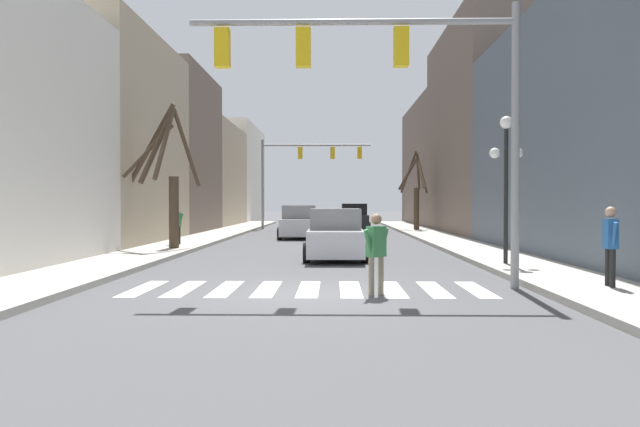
{
  "coord_description": "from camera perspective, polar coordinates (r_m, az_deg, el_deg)",
  "views": [
    {
      "loc": [
        0.52,
        -12.76,
        1.87
      ],
      "look_at": [
        -0.25,
        24.19,
        1.23
      ],
      "focal_mm": 35.0,
      "sensor_mm": 36.0,
      "label": 1
    }
  ],
  "objects": [
    {
      "name": "traffic_signal_far",
      "position": [
        44.3,
        -1.57,
        4.72
      ],
      "size": [
        7.75,
        0.28,
        6.35
      ],
      "color": "gray",
      "rests_on": "ground_plane"
    },
    {
      "name": "traffic_signal_near",
      "position": [
        13.93,
        6.66,
        12.36
      ],
      "size": [
        7.17,
        0.28,
        6.19
      ],
      "color": "gray",
      "rests_on": "ground_plane"
    },
    {
      "name": "car_parked_left_near",
      "position": [
        32.67,
        -1.89,
        -0.88
      ],
      "size": [
        2.08,
        4.18,
        1.73
      ],
      "rotation": [
        0.0,
        0.0,
        -1.57
      ],
      "color": "silver",
      "rests_on": "ground_plane"
    },
    {
      "name": "street_tree_left_mid",
      "position": [
        24.2,
        -13.84,
        3.37
      ],
      "size": [
        2.67,
        2.93,
        5.5
      ],
      "color": "#473828",
      "rests_on": "sidewalk_left"
    },
    {
      "name": "pedestrian_waiting_at_curb",
      "position": [
        26.36,
        -13.0,
        -0.77
      ],
      "size": [
        0.53,
        0.53,
        1.56
      ],
      "rotation": [
        0.0,
        0.0,
        0.79
      ],
      "color": "black",
      "rests_on": "sidewalk_left"
    },
    {
      "name": "car_parked_right_far",
      "position": [
        20.77,
        1.43,
        -2.01
      ],
      "size": [
        2.02,
        4.72,
        1.67
      ],
      "rotation": [
        0.0,
        0.0,
        1.57
      ],
      "color": "silver",
      "rests_on": "ground_plane"
    },
    {
      "name": "crosswalk_stripes",
      "position": [
        13.56,
        -1.04,
        -6.91
      ],
      "size": [
        7.65,
        2.6,
        0.01
      ],
      "color": "white",
      "rests_on": "ground_plane"
    },
    {
      "name": "building_row_left",
      "position": [
        40.27,
        -14.19,
        4.62
      ],
      "size": [
        6.0,
        62.75,
        9.78
      ],
      "color": "beige",
      "rests_on": "ground_plane"
    },
    {
      "name": "street_tree_right_near",
      "position": [
        40.71,
        8.76,
        2.08
      ],
      "size": [
        2.02,
        3.42,
        5.1
      ],
      "color": "#473828",
      "rests_on": "sidewalk_right"
    },
    {
      "name": "pedestrian_on_right_sidewalk",
      "position": [
        12.56,
        5.16,
        -3.08
      ],
      "size": [
        0.57,
        0.55,
        1.65
      ],
      "rotation": [
        0.0,
        0.0,
        0.77
      ],
      "color": "#7A705B",
      "rests_on": "ground_plane"
    },
    {
      "name": "sidewalk_right",
      "position": [
        13.98,
        24.08,
        -6.46
      ],
      "size": [
        2.39,
        90.0,
        0.15
      ],
      "color": "#ADA89E",
      "rests_on": "ground_plane"
    },
    {
      "name": "sidewalk_left",
      "position": [
        14.41,
        -25.56,
        -6.25
      ],
      "size": [
        2.39,
        90.0,
        0.15
      ],
      "color": "#ADA89E",
      "rests_on": "ground_plane"
    },
    {
      "name": "ground_plane",
      "position": [
        12.91,
        -1.15,
        -7.32
      ],
      "size": [
        240.0,
        240.0,
        0.0
      ],
      "primitive_type": "plane",
      "color": "#4C4C4F"
    },
    {
      "name": "pedestrian_on_left_sidewalk",
      "position": [
        14.07,
        25.02,
        -2.15
      ],
      "size": [
        0.25,
        0.71,
        1.64
      ],
      "rotation": [
        0.0,
        0.0,
        1.47
      ],
      "color": "black",
      "rests_on": "sidewalk_right"
    },
    {
      "name": "building_row_right",
      "position": [
        34.17,
        17.63,
        7.04
      ],
      "size": [
        6.0,
        52.76,
        12.25
      ],
      "color": "#515B66",
      "rests_on": "ground_plane"
    },
    {
      "name": "street_lamp_right_corner",
      "position": [
        18.44,
        16.65,
        4.8
      ],
      "size": [
        0.95,
        0.36,
        4.17
      ],
      "color": "black",
      "rests_on": "sidewalk_right"
    },
    {
      "name": "car_parked_left_mid",
      "position": [
        41.62,
        3.12,
        -0.43
      ],
      "size": [
        2.03,
        4.76,
        1.81
      ],
      "rotation": [
        0.0,
        0.0,
        1.57
      ],
      "color": "black",
      "rests_on": "ground_plane"
    }
  ]
}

